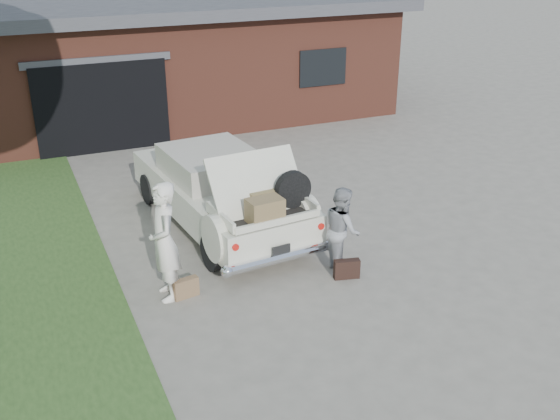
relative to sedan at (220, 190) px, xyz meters
name	(u,v)px	position (x,y,z in m)	size (l,w,h in m)	color
ground	(295,288)	(0.30, -2.71, -0.71)	(90.00, 90.00, 0.00)	gray
house	(165,53)	(1.28, 8.76, 0.96)	(12.80, 7.80, 3.30)	brown
sedan	(220,190)	(0.00, 0.00, 0.00)	(2.29, 4.96, 1.82)	beige
woman_left	(164,242)	(-1.58, -2.14, 0.22)	(0.68, 0.44, 1.85)	white
woman_right	(342,229)	(1.25, -2.42, 0.01)	(0.70, 0.54, 1.43)	gray
suitcase_left	(186,288)	(-1.34, -2.27, -0.56)	(0.40, 0.13, 0.31)	olive
suitcase_right	(347,269)	(1.19, -2.74, -0.55)	(0.41, 0.13, 0.32)	black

